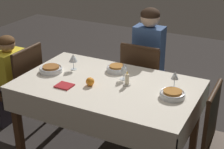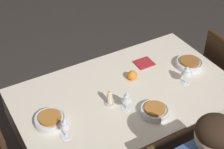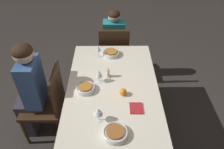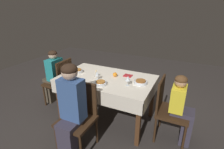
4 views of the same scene
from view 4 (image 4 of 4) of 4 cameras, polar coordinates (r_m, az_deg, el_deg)
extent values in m
plane|color=#332D2B|center=(3.19, -1.70, -13.78)|extent=(8.00, 8.00, 0.00)
cube|color=silver|center=(2.82, -1.87, -1.34)|extent=(1.51, 0.92, 0.04)
cube|color=silver|center=(2.52, -6.67, -7.35)|extent=(1.51, 0.01, 0.18)
cube|color=silver|center=(3.24, 1.87, -0.20)|extent=(1.51, 0.01, 0.18)
cube|color=silver|center=(3.25, -13.67, -0.76)|extent=(0.01, 0.92, 0.18)
cube|color=silver|center=(2.64, 12.87, -6.30)|extent=(0.01, 0.92, 0.18)
cube|color=#4C2D19|center=(3.07, -16.78, -8.27)|extent=(0.06, 0.06, 0.73)
cube|color=#4C2D19|center=(2.48, 8.56, -15.60)|extent=(0.06, 0.06, 0.73)
cube|color=#4C2D19|center=(3.61, -8.62, -2.81)|extent=(0.06, 0.06, 0.73)
cube|color=#4C2D19|center=(3.12, 12.97, -7.40)|extent=(0.06, 0.06, 0.73)
cube|color=#382314|center=(2.42, -11.66, -14.71)|extent=(0.44, 0.44, 0.04)
cube|color=#382314|center=(2.43, -9.22, -7.53)|extent=(0.40, 0.03, 0.45)
cylinder|color=#382314|center=(2.32, -9.56, -2.66)|extent=(0.39, 0.04, 0.04)
cylinder|color=#382314|center=(2.56, -17.65, -19.66)|extent=(0.03, 0.03, 0.42)
cylinder|color=#382314|center=(2.78, -12.14, -15.24)|extent=(0.03, 0.03, 0.42)
cylinder|color=#382314|center=(2.60, -5.01, -17.78)|extent=(0.03, 0.03, 0.42)
cube|color=#382314|center=(3.56, -17.28, -2.71)|extent=(0.44, 0.44, 0.04)
cube|color=#382314|center=(3.33, -15.16, 0.46)|extent=(0.03, 0.40, 0.45)
cylinder|color=#382314|center=(3.26, -15.55, 4.17)|extent=(0.04, 0.39, 0.04)
cylinder|color=#382314|center=(3.90, -17.13, -4.16)|extent=(0.03, 0.03, 0.42)
cylinder|color=#382314|center=(3.66, -21.14, -6.50)|extent=(0.03, 0.03, 0.42)
cylinder|color=#382314|center=(3.67, -12.62, -5.42)|extent=(0.03, 0.03, 0.42)
cylinder|color=#382314|center=(3.41, -16.59, -8.05)|extent=(0.03, 0.03, 0.42)
cube|color=#382314|center=(2.68, 19.35, -11.74)|extent=(0.44, 0.44, 0.04)
cube|color=#382314|center=(2.57, 15.54, -6.31)|extent=(0.03, 0.40, 0.45)
cylinder|color=#382314|center=(2.47, 16.07, -1.68)|extent=(0.04, 0.39, 0.04)
cylinder|color=#382314|center=(2.65, 22.44, -18.80)|extent=(0.03, 0.03, 0.42)
cylinder|color=#382314|center=(2.96, 23.08, -14.13)|extent=(0.03, 0.03, 0.42)
cylinder|color=#382314|center=(2.67, 13.85, -17.24)|extent=(0.03, 0.03, 0.42)
cylinder|color=#382314|center=(2.98, 15.54, -12.79)|extent=(0.03, 0.03, 0.42)
cube|color=#383342|center=(2.44, -14.29, -21.10)|extent=(0.22, 0.14, 0.46)
cube|color=#383342|center=(2.32, -13.55, -15.21)|extent=(0.24, 0.31, 0.06)
cube|color=#38568E|center=(2.21, -12.86, -7.92)|extent=(0.30, 0.18, 0.54)
sphere|color=beige|center=(2.06, -13.70, 0.74)|extent=(0.19, 0.19, 0.19)
ellipsoid|color=black|center=(2.05, -13.79, 1.60)|extent=(0.19, 0.19, 0.13)
cube|color=#4C4233|center=(3.78, -19.21, -4.99)|extent=(0.14, 0.22, 0.46)
cube|color=#4C4233|center=(3.61, -18.76, -1.63)|extent=(0.31, 0.24, 0.06)
cube|color=teal|center=(3.47, -18.21, 1.64)|extent=(0.18, 0.30, 0.41)
sphere|color=beige|center=(3.39, -18.77, 6.07)|extent=(0.16, 0.16, 0.16)
ellipsoid|color=black|center=(3.38, -18.83, 6.52)|extent=(0.16, 0.16, 0.11)
cube|color=#383342|center=(2.79, 23.05, -16.04)|extent=(0.14, 0.22, 0.46)
cube|color=#383342|center=(2.65, 22.05, -11.28)|extent=(0.31, 0.24, 0.06)
cube|color=yellow|center=(2.55, 20.79, -7.20)|extent=(0.18, 0.30, 0.34)
sphere|color=tan|center=(2.44, 21.56, -2.18)|extent=(0.16, 0.16, 0.16)
ellipsoid|color=brown|center=(2.43, 21.65, -1.58)|extent=(0.16, 0.16, 0.11)
cylinder|color=silver|center=(2.57, -3.76, -2.93)|extent=(0.19, 0.19, 0.04)
torus|color=silver|center=(2.56, -3.77, -2.49)|extent=(0.18, 0.18, 0.01)
cylinder|color=#B2702D|center=(2.56, -3.78, -2.37)|extent=(0.13, 0.13, 0.02)
cylinder|color=white|center=(2.74, -4.80, -1.69)|extent=(0.07, 0.07, 0.00)
cylinder|color=white|center=(2.73, -4.82, -1.04)|extent=(0.01, 0.01, 0.06)
cone|color=white|center=(2.70, -4.87, 0.31)|extent=(0.07, 0.07, 0.08)
cylinder|color=white|center=(2.70, -4.86, 0.01)|extent=(0.04, 0.04, 0.03)
cylinder|color=silver|center=(3.08, -11.29, 1.03)|extent=(0.20, 0.20, 0.04)
torus|color=silver|center=(3.07, -11.32, 1.41)|extent=(0.19, 0.19, 0.01)
cylinder|color=#B2702D|center=(3.07, -11.33, 1.51)|extent=(0.14, 0.14, 0.02)
cylinder|color=white|center=(2.95, -12.45, -0.34)|extent=(0.06, 0.06, 0.00)
cylinder|color=white|center=(2.94, -12.52, 0.43)|extent=(0.01, 0.01, 0.08)
cone|color=white|center=(2.91, -12.64, 1.75)|extent=(0.06, 0.06, 0.06)
cylinder|color=white|center=(2.91, -12.62, 1.52)|extent=(0.04, 0.04, 0.03)
cylinder|color=silver|center=(2.63, 9.33, -2.61)|extent=(0.21, 0.21, 0.04)
torus|color=silver|center=(2.62, 9.36, -2.18)|extent=(0.20, 0.20, 0.01)
cylinder|color=#995B28|center=(2.62, 9.37, -2.06)|extent=(0.15, 0.15, 0.02)
cylinder|color=white|center=(2.55, 5.13, -3.54)|extent=(0.06, 0.06, 0.00)
cylinder|color=white|center=(2.54, 5.16, -2.74)|extent=(0.01, 0.01, 0.07)
cone|color=white|center=(2.51, 5.22, -1.25)|extent=(0.08, 0.08, 0.07)
cylinder|color=white|center=(2.51, 5.21, -1.54)|extent=(0.05, 0.05, 0.03)
cylinder|color=beige|center=(2.84, -5.15, -0.70)|extent=(0.06, 0.06, 0.01)
cylinder|color=beige|center=(2.83, -5.18, 0.21)|extent=(0.04, 0.04, 0.09)
ellipsoid|color=#F9C64C|center=(2.80, -5.22, 1.27)|extent=(0.01, 0.01, 0.03)
sphere|color=orange|center=(2.83, 1.00, -0.02)|extent=(0.07, 0.07, 0.07)
cube|color=#AD2328|center=(2.88, 5.20, -0.38)|extent=(0.14, 0.12, 0.01)
camera|label=1|loc=(5.18, -2.35, 23.73)|focal=55.00mm
camera|label=2|loc=(2.36, -49.72, 26.16)|focal=55.00mm
camera|label=3|loc=(2.34, 40.32, 27.72)|focal=35.00mm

